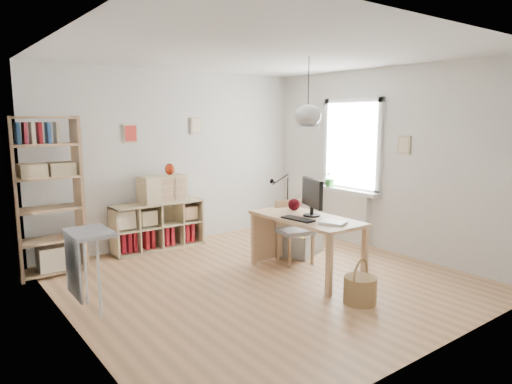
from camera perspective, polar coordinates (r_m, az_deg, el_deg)
ground at (r=5.74m, az=1.02°, el=-10.90°), size 4.50×4.50×0.00m
room_shell at (r=5.63m, az=6.52°, el=9.45°), size 4.50×4.50×4.50m
window_unit at (r=7.37m, az=11.95°, el=5.75°), size 0.07×1.16×1.46m
radiator at (r=7.50m, az=11.48°, el=-3.06°), size 0.10×0.80×0.80m
windowsill at (r=7.38m, az=11.32°, el=0.15°), size 0.22×1.20×0.06m
desk at (r=5.78m, az=6.27°, el=-3.99°), size 0.70×1.50×0.75m
cube_shelf at (r=7.13m, az=-12.41°, el=-4.56°), size 1.40×0.38×0.72m
tall_bookshelf at (r=6.24m, az=-24.72°, el=0.22°), size 0.80×0.38×2.00m
side_table at (r=4.94m, az=-20.74°, el=-6.71°), size 0.40×0.55×0.85m
chair at (r=6.33m, az=4.63°, el=-4.44°), size 0.49×0.49×0.84m
wicker_basket at (r=5.14m, az=12.89°, el=-11.70°), size 0.35×0.35×0.49m
storage_chest at (r=6.78m, az=5.15°, el=-5.77°), size 0.86×0.90×0.68m
monitor at (r=5.76m, az=7.03°, el=-0.40°), size 0.24×0.53×0.47m
keyboard at (r=5.58m, az=5.27°, el=-3.38°), size 0.21×0.44×0.02m
task_lamp at (r=6.21m, az=2.94°, el=0.58°), size 0.40×0.15×0.43m
yarn_ball at (r=6.12m, az=4.78°, el=-1.58°), size 0.16×0.16×0.16m
paper_tray at (r=5.42m, az=9.62°, el=-3.79°), size 0.33×0.36×0.03m
drawer_chest at (r=7.02m, az=-11.61°, el=0.41°), size 0.72×0.38×0.40m
red_vase at (r=7.04m, az=-10.72°, el=2.81°), size 0.15×0.15×0.17m
potted_plant at (r=7.58m, az=9.29°, el=1.76°), size 0.33×0.31×0.29m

